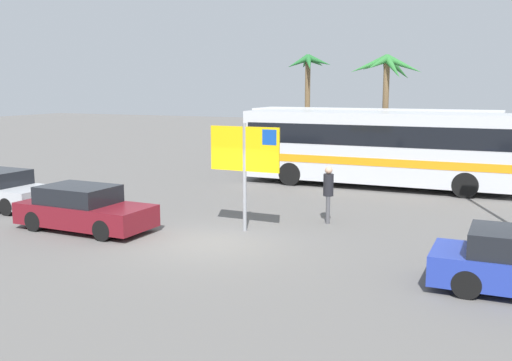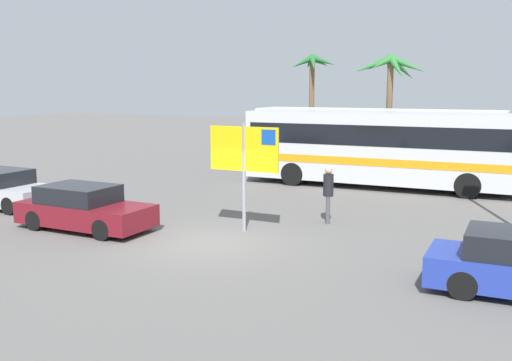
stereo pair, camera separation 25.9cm
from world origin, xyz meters
TOP-DOWN VIEW (x-y plane):
  - ground at (0.00, 0.00)m, footprint 120.00×120.00m
  - bus_front_coach at (2.30, 10.95)m, footprint 11.57×2.59m
  - bus_rear_coach at (1.26, 14.20)m, footprint 11.57×2.59m
  - ferry_sign at (0.40, 1.63)m, footprint 2.20×0.11m
  - car_maroon at (-4.10, -0.20)m, footprint 4.21×1.84m
  - pedestrian_near_sign at (2.30, 3.63)m, footprint 0.32×0.32m
  - palm_tree_seaside at (1.12, 17.40)m, footprint 3.84×3.84m
  - palm_tree_inland at (-4.32, 20.65)m, footprint 2.91×2.76m

SIDE VIEW (x-z plane):
  - ground at x=0.00m, z-range 0.00..0.00m
  - car_maroon at x=-4.10m, z-range -0.03..1.30m
  - pedestrian_near_sign at x=2.30m, z-range 0.17..1.96m
  - bus_front_coach at x=2.30m, z-range 0.20..3.37m
  - bus_rear_coach at x=1.26m, z-range 0.20..3.37m
  - ferry_sign at x=0.40m, z-range 0.73..3.93m
  - palm_tree_seaside at x=1.12m, z-range 1.90..7.80m
  - palm_tree_inland at x=-4.32m, z-range 1.88..8.06m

